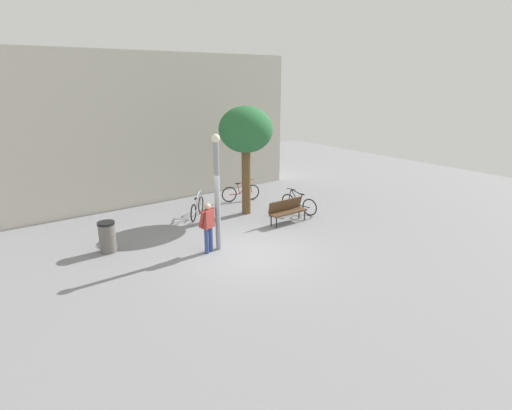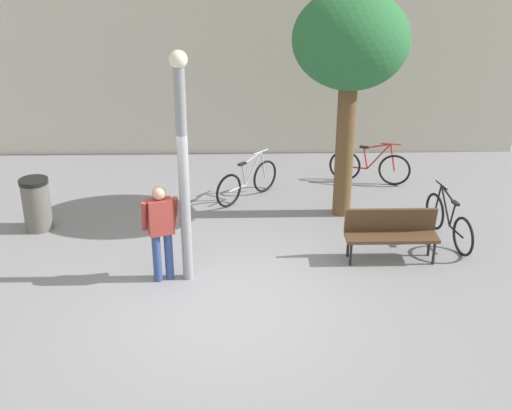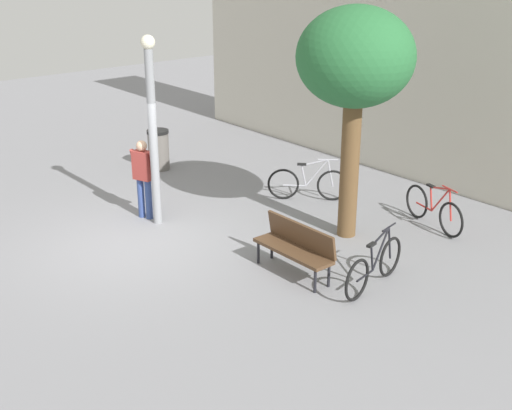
% 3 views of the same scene
% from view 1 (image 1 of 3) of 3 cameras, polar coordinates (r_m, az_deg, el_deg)
% --- Properties ---
extents(ground_plane, '(36.00, 36.00, 0.00)m').
position_cam_1_polar(ground_plane, '(13.37, -0.90, -6.61)').
color(ground_plane, gray).
extents(building_facade, '(14.11, 2.00, 6.50)m').
position_cam_1_polar(building_facade, '(19.46, -15.06, 10.31)').
color(building_facade, beige).
rests_on(building_facade, ground_plane).
extents(lamppost, '(0.28, 0.28, 3.79)m').
position_cam_1_polar(lamppost, '(13.01, -5.46, 2.40)').
color(lamppost, gray).
rests_on(lamppost, ground_plane).
extents(person_by_lamppost, '(0.63, 0.43, 1.67)m').
position_cam_1_polar(person_by_lamppost, '(13.12, -6.71, -2.66)').
color(person_by_lamppost, '#334784').
rests_on(person_by_lamppost, ground_plane).
extents(park_bench, '(1.60, 0.48, 0.92)m').
position_cam_1_polar(park_bench, '(15.90, 4.34, -0.60)').
color(park_bench, '#513823').
rests_on(park_bench, ground_plane).
extents(plaza_tree, '(2.15, 2.15, 4.39)m').
position_cam_1_polar(plaza_tree, '(16.41, -1.43, 10.19)').
color(plaza_tree, brown).
rests_on(plaza_tree, ground_plane).
extents(bicycle_red, '(1.75, 0.55, 0.97)m').
position_cam_1_polar(bicycle_red, '(18.79, -2.11, 1.73)').
color(bicycle_red, black).
rests_on(bicycle_red, ground_plane).
extents(bicycle_silver, '(1.30, 1.33, 0.97)m').
position_cam_1_polar(bicycle_silver, '(16.73, -8.18, -0.41)').
color(bicycle_silver, black).
rests_on(bicycle_silver, ground_plane).
extents(bicycle_black, '(0.41, 1.78, 0.97)m').
position_cam_1_polar(bicycle_black, '(17.19, 5.95, 0.16)').
color(bicycle_black, black).
rests_on(bicycle_black, ground_plane).
extents(trash_bin, '(0.55, 0.55, 1.02)m').
position_cam_1_polar(trash_bin, '(14.07, -20.00, -4.19)').
color(trash_bin, '#66605B').
rests_on(trash_bin, ground_plane).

